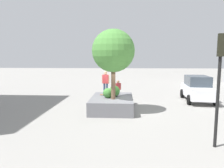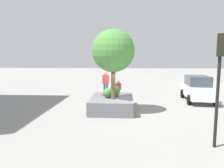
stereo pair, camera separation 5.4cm
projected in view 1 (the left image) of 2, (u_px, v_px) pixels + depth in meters
ground_plane at (118, 111)px, 13.89m from camera, size 120.00×120.00×0.00m
planter_ledge at (112, 103)px, 14.19m from camera, size 4.08×2.79×0.88m
plaza_tree at (113, 51)px, 13.08m from camera, size 2.72×2.72×4.46m
boxwood_shrub at (108, 93)px, 13.84m from camera, size 0.65×0.65×0.65m
hedge_clump at (114, 91)px, 14.36m from camera, size 0.76×0.76×0.76m
skateboard at (106, 95)px, 14.81m from camera, size 0.26×0.81×0.07m
skateboarder at (106, 81)px, 14.69m from camera, size 0.27×0.56×1.67m
police_car at (197, 88)px, 16.96m from camera, size 4.61×2.41×2.08m
traffic_light_corner at (220, 71)px, 7.89m from camera, size 0.34×0.37×4.43m
passerby_with_bag at (118, 88)px, 18.12m from camera, size 0.32×0.52×1.61m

